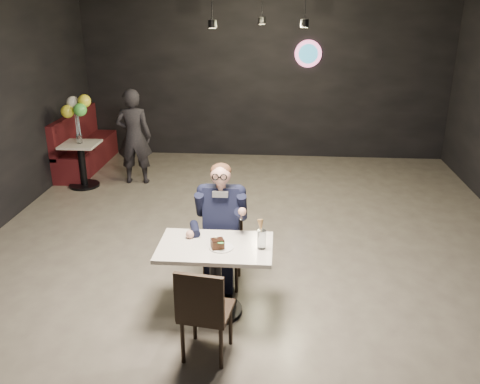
# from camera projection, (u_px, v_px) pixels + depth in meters

# --- Properties ---
(floor) EXTENTS (9.00, 9.00, 0.00)m
(floor) POSITION_uv_depth(u_px,v_px,m) (250.00, 264.00, 6.08)
(floor) COLOR gray
(floor) RESTS_ON ground
(wall_sign) EXTENTS (0.50, 0.06, 0.50)m
(wall_sign) POSITION_uv_depth(u_px,v_px,m) (308.00, 54.00, 9.46)
(wall_sign) COLOR pink
(wall_sign) RESTS_ON floor
(pendant_lights) EXTENTS (1.40, 1.20, 0.36)m
(pendant_lights) POSITION_uv_depth(u_px,v_px,m) (261.00, 5.00, 6.90)
(pendant_lights) COLOR black
(pendant_lights) RESTS_ON floor
(main_table) EXTENTS (1.10, 0.70, 0.75)m
(main_table) POSITION_uv_depth(u_px,v_px,m) (216.00, 279.00, 5.02)
(main_table) COLOR silver
(main_table) RESTS_ON floor
(chair_far) EXTENTS (0.42, 0.46, 0.92)m
(chair_far) POSITION_uv_depth(u_px,v_px,m) (222.00, 246.00, 5.50)
(chair_far) COLOR black
(chair_far) RESTS_ON floor
(chair_near) EXTENTS (0.48, 0.51, 0.92)m
(chair_near) POSITION_uv_depth(u_px,v_px,m) (207.00, 309.00, 4.39)
(chair_near) COLOR black
(chair_near) RESTS_ON floor
(seated_man) EXTENTS (0.60, 0.80, 1.44)m
(seated_man) POSITION_uv_depth(u_px,v_px,m) (222.00, 224.00, 5.40)
(seated_man) COLOR black
(seated_man) RESTS_ON floor
(dessert_plate) EXTENTS (0.23, 0.23, 0.01)m
(dessert_plate) POSITION_uv_depth(u_px,v_px,m) (221.00, 247.00, 4.83)
(dessert_plate) COLOR white
(dessert_plate) RESTS_ON main_table
(cake_slice) EXTENTS (0.14, 0.13, 0.08)m
(cake_slice) POSITION_uv_depth(u_px,v_px,m) (218.00, 244.00, 4.79)
(cake_slice) COLOR black
(cake_slice) RESTS_ON dessert_plate
(mint_leaf) EXTENTS (0.06, 0.04, 0.01)m
(mint_leaf) POSITION_uv_depth(u_px,v_px,m) (221.00, 243.00, 4.73)
(mint_leaf) COLOR green
(mint_leaf) RESTS_ON cake_slice
(sundae_glass) EXTENTS (0.08, 0.08, 0.19)m
(sundae_glass) POSITION_uv_depth(u_px,v_px,m) (262.00, 239.00, 4.79)
(sundae_glass) COLOR silver
(sundae_glass) RESTS_ON main_table
(wafer_cone) EXTENTS (0.07, 0.07, 0.12)m
(wafer_cone) POSITION_uv_depth(u_px,v_px,m) (261.00, 226.00, 4.73)
(wafer_cone) COLOR tan
(wafer_cone) RESTS_ON sundae_glass
(booth_bench) EXTENTS (0.51, 2.04, 1.02)m
(booth_bench) POSITION_uv_depth(u_px,v_px,m) (86.00, 141.00, 9.34)
(booth_bench) COLOR #450E15
(booth_bench) RESTS_ON floor
(side_table) EXTENTS (0.57, 0.57, 0.72)m
(side_table) POSITION_uv_depth(u_px,v_px,m) (82.00, 166.00, 8.45)
(side_table) COLOR silver
(side_table) RESTS_ON floor
(balloon_vase) EXTENTS (0.10, 0.10, 0.14)m
(balloon_vase) POSITION_uv_depth(u_px,v_px,m) (79.00, 139.00, 8.28)
(balloon_vase) COLOR silver
(balloon_vase) RESTS_ON side_table
(balloon_bunch) EXTENTS (0.38, 0.38, 0.63)m
(balloon_bunch) POSITION_uv_depth(u_px,v_px,m) (77.00, 115.00, 8.14)
(balloon_bunch) COLOR yellow
(balloon_bunch) RESTS_ON balloon_vase
(passerby) EXTENTS (0.62, 0.44, 1.61)m
(passerby) POSITION_uv_depth(u_px,v_px,m) (134.00, 137.00, 8.48)
(passerby) COLOR black
(passerby) RESTS_ON floor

